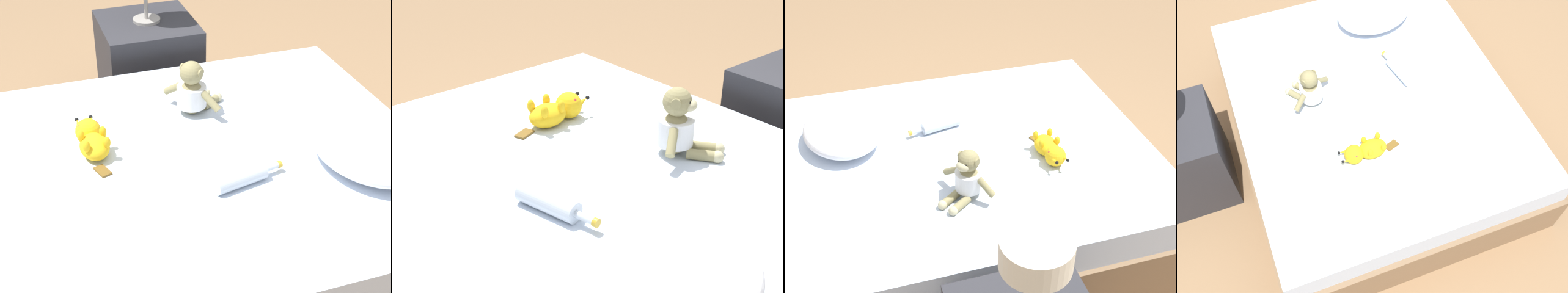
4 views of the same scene
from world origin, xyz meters
The scene contains 7 objects.
ground_plane centered at (0.00, 0.00, 0.00)m, with size 16.00×16.00×0.00m, color #93704C.
bed centered at (0.00, 0.00, 0.23)m, with size 1.55×1.84×0.46m.
pillow centered at (0.24, 0.59, 0.53)m, with size 0.54×0.46×0.14m.
plush_monkey centered at (-0.33, 0.10, 0.56)m, with size 0.25×0.25×0.24m.
plush_yellow_creature centered at (-0.17, -0.36, 0.51)m, with size 0.33×0.12×0.10m.
glass_bottle centered at (0.21, 0.10, 0.49)m, with size 0.10×0.28×0.06m.
nightstand centered at (-1.11, 0.10, 0.28)m, with size 0.48×0.48×0.56m.
Camera 4 is at (-0.60, -1.59, 2.54)m, focal length 43.38 mm.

